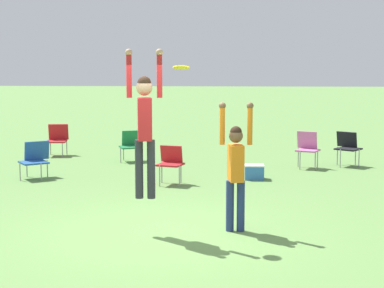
{
  "coord_description": "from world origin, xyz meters",
  "views": [
    {
      "loc": [
        1.01,
        -9.27,
        2.53
      ],
      "look_at": [
        0.4,
        0.4,
        1.3
      ],
      "focal_mm": 60.0,
      "sensor_mm": 36.0,
      "label": 1
    }
  ],
  "objects_px": {
    "camping_chair_1": "(308,146)",
    "cooler_box": "(254,172)",
    "frisbee": "(181,68)",
    "camping_chair_3": "(171,161)",
    "camping_chair_4": "(131,144)",
    "person_defending": "(236,165)",
    "camping_chair_5": "(57,138)",
    "camping_chair_0": "(348,146)",
    "camping_chair_2": "(35,158)",
    "person_jumping": "(145,120)"
  },
  "relations": [
    {
      "from": "camping_chair_0",
      "to": "camping_chair_3",
      "type": "height_order",
      "value": "camping_chair_0"
    },
    {
      "from": "camping_chair_3",
      "to": "cooler_box",
      "type": "relative_size",
      "value": 1.9
    },
    {
      "from": "camping_chair_3",
      "to": "person_defending",
      "type": "bearing_deg",
      "value": 126.31
    },
    {
      "from": "camping_chair_0",
      "to": "cooler_box",
      "type": "relative_size",
      "value": 1.97
    },
    {
      "from": "person_defending",
      "to": "camping_chair_3",
      "type": "bearing_deg",
      "value": -169.99
    },
    {
      "from": "camping_chair_0",
      "to": "camping_chair_2",
      "type": "bearing_deg",
      "value": 52.97
    },
    {
      "from": "camping_chair_0",
      "to": "camping_chair_4",
      "type": "relative_size",
      "value": 1.06
    },
    {
      "from": "camping_chair_4",
      "to": "person_jumping",
      "type": "bearing_deg",
      "value": 79.38
    },
    {
      "from": "frisbee",
      "to": "camping_chair_3",
      "type": "bearing_deg",
      "value": 97.69
    },
    {
      "from": "cooler_box",
      "to": "person_defending",
      "type": "bearing_deg",
      "value": -95.65
    },
    {
      "from": "camping_chair_3",
      "to": "cooler_box",
      "type": "bearing_deg",
      "value": -142.92
    },
    {
      "from": "camping_chair_1",
      "to": "camping_chair_4",
      "type": "bearing_deg",
      "value": 14.52
    },
    {
      "from": "camping_chair_4",
      "to": "person_defending",
      "type": "bearing_deg",
      "value": 90.04
    },
    {
      "from": "camping_chair_4",
      "to": "camping_chair_1",
      "type": "bearing_deg",
      "value": 148.55
    },
    {
      "from": "person_jumping",
      "to": "camping_chair_2",
      "type": "distance_m",
      "value": 5.56
    },
    {
      "from": "person_defending",
      "to": "camping_chair_1",
      "type": "bearing_deg",
      "value": 153.97
    },
    {
      "from": "camping_chair_0",
      "to": "camping_chair_4",
      "type": "height_order",
      "value": "camping_chair_0"
    },
    {
      "from": "frisbee",
      "to": "camping_chair_4",
      "type": "bearing_deg",
      "value": 104.78
    },
    {
      "from": "person_jumping",
      "to": "camping_chair_4",
      "type": "relative_size",
      "value": 2.8
    },
    {
      "from": "camping_chair_5",
      "to": "person_defending",
      "type": "bearing_deg",
      "value": 114.8
    },
    {
      "from": "person_jumping",
      "to": "camping_chair_1",
      "type": "distance_m",
      "value": 7.08
    },
    {
      "from": "camping_chair_1",
      "to": "camping_chair_2",
      "type": "distance_m",
      "value": 6.41
    },
    {
      "from": "camping_chair_0",
      "to": "camping_chair_4",
      "type": "xyz_separation_m",
      "value": [
        -5.46,
        0.42,
        -0.05
      ]
    },
    {
      "from": "camping_chair_5",
      "to": "camping_chair_4",
      "type": "bearing_deg",
      "value": 150.2
    },
    {
      "from": "person_jumping",
      "to": "cooler_box",
      "type": "distance_m",
      "value": 5.19
    },
    {
      "from": "camping_chair_1",
      "to": "camping_chair_4",
      "type": "relative_size",
      "value": 1.12
    },
    {
      "from": "person_jumping",
      "to": "frisbee",
      "type": "distance_m",
      "value": 0.93
    },
    {
      "from": "camping_chair_5",
      "to": "cooler_box",
      "type": "height_order",
      "value": "camping_chair_5"
    },
    {
      "from": "camping_chair_0",
      "to": "camping_chair_5",
      "type": "relative_size",
      "value": 0.98
    },
    {
      "from": "cooler_box",
      "to": "camping_chair_1",
      "type": "bearing_deg",
      "value": 50.67
    },
    {
      "from": "camping_chair_1",
      "to": "camping_chair_2",
      "type": "relative_size",
      "value": 1.05
    },
    {
      "from": "frisbee",
      "to": "camping_chair_0",
      "type": "xyz_separation_m",
      "value": [
        3.58,
        6.7,
        -1.96
      ]
    },
    {
      "from": "person_jumping",
      "to": "camping_chair_5",
      "type": "height_order",
      "value": "person_jumping"
    },
    {
      "from": "person_jumping",
      "to": "person_defending",
      "type": "distance_m",
      "value": 1.52
    },
    {
      "from": "person_defending",
      "to": "camping_chair_1",
      "type": "xyz_separation_m",
      "value": [
        1.77,
        6.02,
        -0.49
      ]
    },
    {
      "from": "frisbee",
      "to": "camping_chair_2",
      "type": "bearing_deg",
      "value": 128.38
    },
    {
      "from": "camping_chair_1",
      "to": "camping_chair_5",
      "type": "bearing_deg",
      "value": 10.28
    },
    {
      "from": "camping_chair_1",
      "to": "cooler_box",
      "type": "bearing_deg",
      "value": 75.28
    },
    {
      "from": "camping_chair_1",
      "to": "camping_chair_4",
      "type": "height_order",
      "value": "camping_chair_1"
    },
    {
      "from": "person_jumping",
      "to": "camping_chair_4",
      "type": "distance_m",
      "value": 7.27
    },
    {
      "from": "camping_chair_5",
      "to": "camping_chair_2",
      "type": "bearing_deg",
      "value": 90.17
    },
    {
      "from": "person_jumping",
      "to": "person_defending",
      "type": "xyz_separation_m",
      "value": [
        1.33,
        0.23,
        -0.69
      ]
    },
    {
      "from": "camping_chair_1",
      "to": "cooler_box",
      "type": "distance_m",
      "value": 2.13
    },
    {
      "from": "camping_chair_3",
      "to": "camping_chair_4",
      "type": "relative_size",
      "value": 1.02
    },
    {
      "from": "camping_chair_0",
      "to": "cooler_box",
      "type": "bearing_deg",
      "value": 76.59
    },
    {
      "from": "person_defending",
      "to": "camping_chair_5",
      "type": "xyz_separation_m",
      "value": [
        -4.85,
        7.71,
        -0.53
      ]
    },
    {
      "from": "camping_chair_3",
      "to": "camping_chair_4",
      "type": "bearing_deg",
      "value": -49.97
    },
    {
      "from": "frisbee",
      "to": "camping_chair_3",
      "type": "relative_size",
      "value": 0.3
    },
    {
      "from": "person_jumping",
      "to": "frisbee",
      "type": "xyz_separation_m",
      "value": [
        0.54,
        -0.08,
        0.76
      ]
    },
    {
      "from": "camping_chair_5",
      "to": "cooler_box",
      "type": "relative_size",
      "value": 2.02
    }
  ]
}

